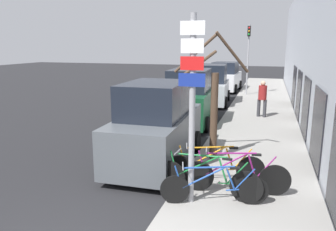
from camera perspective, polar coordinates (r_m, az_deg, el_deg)
The scene contains 15 objects.
ground_plane at distance 15.05m, azimuth 5.54°, elevation -0.75°, with size 80.00×80.00×0.00m, color black.
sidewalk_curb at distance 17.49m, azimuth 15.81°, elevation 0.92°, with size 3.20×32.00×0.15m.
building_facade at distance 17.16m, azimuth 22.37°, elevation 10.85°, with size 0.23×32.00×6.50m.
signpost at distance 6.46m, azimuth 4.21°, elevation 1.96°, with size 0.53×0.14×3.81m.
bicycle_0 at distance 6.91m, azimuth 8.05°, elevation -12.30°, with size 2.15×0.69×0.84m.
bicycle_1 at distance 7.20m, azimuth 6.80°, elevation -10.88°, with size 2.36×0.44×0.96m.
bicycle_2 at distance 7.45m, azimuth 11.74°, elevation -10.22°, with size 2.33×0.51×0.96m.
bicycle_3 at distance 7.87m, azimuth 8.18°, elevation -8.92°, with size 2.28×0.69×0.93m.
parked_car_0 at distance 9.30m, azimuth -2.03°, elevation -2.11°, with size 2.06×4.30×2.36m.
parked_car_1 at distance 14.09m, azimuth 3.84°, elevation 2.80°, with size 2.14×4.24×2.36m.
parked_car_2 at distance 19.07m, azimuth 7.46°, elevation 5.07°, with size 2.28×4.41×2.27m.
parked_car_3 at distance 24.72m, azimuth 9.95°, elevation 6.51°, with size 2.19×4.24×2.12m.
pedestrian_near at distance 15.35m, azimuth 16.12°, elevation 3.25°, with size 0.42×0.36×1.64m.
street_tree at distance 9.28m, azimuth 7.85°, elevation 2.05°, with size 2.05×1.53×3.58m.
traffic_light at distance 21.99m, azimuth 13.80°, elevation 11.04°, with size 0.20×0.30×4.50m.
Camera 1 is at (2.92, -3.17, 3.38)m, focal length 35.00 mm.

